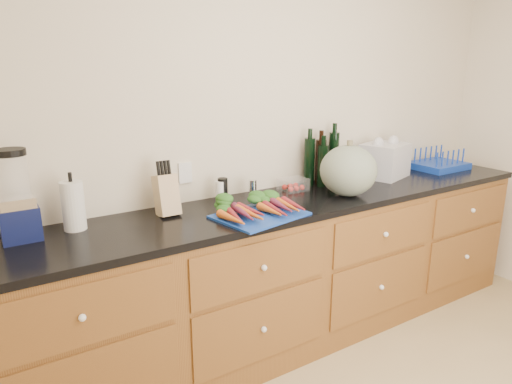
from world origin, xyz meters
TOP-DOWN VIEW (x-y plane):
  - wall_back at (0.00, 1.62)m, footprint 4.10×0.05m
  - cabinets at (0.00, 1.30)m, footprint 3.60×0.64m
  - countertop at (0.00, 1.30)m, footprint 3.64×0.62m
  - cutting_board at (-0.37, 1.14)m, footprint 0.51×0.42m
  - carrots at (-0.37, 1.19)m, footprint 0.46×0.34m
  - squash at (0.31, 1.19)m, footprint 0.35×0.35m
  - blender_appliance at (-1.50, 1.46)m, footprint 0.17×0.17m
  - paper_towel at (-1.25, 1.46)m, footprint 0.11×0.11m
  - knife_block at (-0.78, 1.44)m, footprint 0.11×0.11m
  - grinder_salt at (-0.43, 1.48)m, footprint 0.06×0.06m
  - grinder_pepper at (-0.41, 1.48)m, footprint 0.06×0.06m
  - canister_chrome at (-0.21, 1.48)m, footprint 0.05×0.05m
  - tomato_box at (0.10, 1.47)m, footprint 0.17×0.14m
  - bottles at (0.37, 1.51)m, footprint 0.28×0.15m
  - grocery_bag at (0.89, 1.42)m, footprint 0.40×0.35m
  - dish_rack at (1.46, 1.38)m, footprint 0.40×0.32m

SIDE VIEW (x-z plane):
  - cabinets at x=0.00m, z-range 0.00..0.90m
  - countertop at x=0.00m, z-range 0.90..0.94m
  - cutting_board at x=-0.37m, z-range 0.94..0.95m
  - carrots at x=-0.37m, z-range 0.95..1.01m
  - tomato_box at x=0.10m, z-range 0.94..1.02m
  - dish_rack at x=1.46m, z-range 0.90..1.06m
  - canister_chrome at x=-0.21m, z-range 0.94..1.05m
  - grinder_salt at x=-0.43m, z-range 0.94..1.07m
  - grinder_pepper at x=-0.41m, z-range 0.94..1.09m
  - knife_block at x=-0.78m, z-range 0.94..1.16m
  - grocery_bag at x=0.89m, z-range 0.94..1.18m
  - paper_towel at x=-1.25m, z-range 0.94..1.18m
  - bottles at x=0.37m, z-range 0.92..1.27m
  - squash at x=0.31m, z-range 0.94..1.26m
  - blender_appliance at x=-1.50m, z-range 0.91..1.34m
  - wall_back at x=0.00m, z-range 0.00..2.60m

